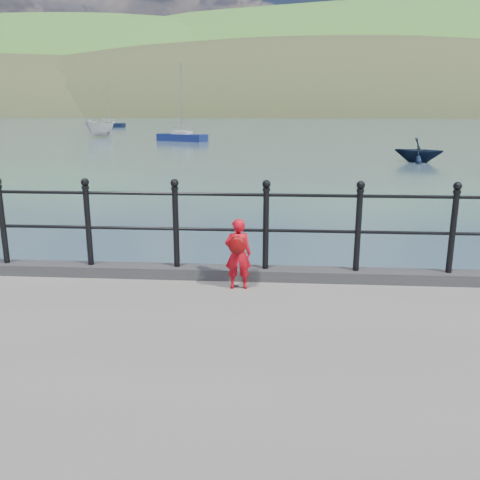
# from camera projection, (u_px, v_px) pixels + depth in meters

# --- Properties ---
(ground) EXTENTS (600.00, 600.00, 0.00)m
(ground) POSITION_uv_depth(u_px,v_px,m) (223.00, 340.00, 7.30)
(ground) COLOR #2D4251
(ground) RESTS_ON ground
(kerb) EXTENTS (60.00, 0.30, 0.15)m
(kerb) POSITION_uv_depth(u_px,v_px,m) (221.00, 273.00, 6.88)
(kerb) COLOR #28282B
(kerb) RESTS_ON quay
(railing) EXTENTS (18.11, 0.11, 1.20)m
(railing) POSITION_uv_depth(u_px,v_px,m) (220.00, 219.00, 6.70)
(railing) COLOR black
(railing) RESTS_ON kerb
(far_shore) EXTENTS (830.00, 200.00, 156.00)m
(far_shore) POSITION_uv_depth(u_px,v_px,m) (357.00, 163.00, 241.29)
(far_shore) COLOR #333A21
(far_shore) RESTS_ON ground
(child) EXTENTS (0.35, 0.31, 0.91)m
(child) POSITION_uv_depth(u_px,v_px,m) (238.00, 253.00, 6.38)
(child) COLOR red
(child) RESTS_ON quay
(launch_white) EXTENTS (2.81, 5.19, 1.90)m
(launch_white) POSITION_uv_depth(u_px,v_px,m) (100.00, 129.00, 56.50)
(launch_white) COLOR silver
(launch_white) RESTS_ON ground
(launch_navy) EXTENTS (3.46, 3.23, 1.47)m
(launch_navy) POSITION_uv_depth(u_px,v_px,m) (419.00, 150.00, 30.75)
(launch_navy) COLOR black
(launch_navy) RESTS_ON ground
(sailboat_port) EXTENTS (5.34, 3.66, 7.57)m
(sailboat_port) POSITION_uv_depth(u_px,v_px,m) (182.00, 138.00, 50.09)
(sailboat_port) COLOR navy
(sailboat_port) RESTS_ON ground
(sailboat_left) EXTENTS (5.54, 2.75, 7.66)m
(sailboat_left) POSITION_uv_depth(u_px,v_px,m) (109.00, 125.00, 85.04)
(sailboat_left) COLOR black
(sailboat_left) RESTS_ON ground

